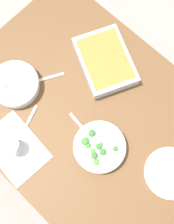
# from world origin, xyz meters

# --- Properties ---
(ground_plane) EXTENTS (6.00, 6.00, 0.00)m
(ground_plane) POSITION_xyz_m (0.00, 0.00, 0.00)
(ground_plane) COLOR #9E9389
(dining_table) EXTENTS (1.20, 0.90, 0.74)m
(dining_table) POSITION_xyz_m (0.00, 0.00, 0.65)
(dining_table) COLOR brown
(dining_table) RESTS_ON ground_plane
(placemat) EXTENTS (0.29, 0.22, 0.00)m
(placemat) POSITION_xyz_m (0.12, 0.33, 0.74)
(placemat) COLOR silver
(placemat) RESTS_ON dining_table
(stew_bowl) EXTENTS (0.22, 0.22, 0.06)m
(stew_bowl) POSITION_xyz_m (0.32, 0.14, 0.77)
(stew_bowl) COLOR silver
(stew_bowl) RESTS_ON dining_table
(broccoli_bowl) EXTENTS (0.23, 0.23, 0.07)m
(broccoli_bowl) POSITION_xyz_m (-0.15, 0.08, 0.77)
(broccoli_bowl) COLOR silver
(broccoli_bowl) RESTS_ON dining_table
(baking_dish) EXTENTS (0.37, 0.33, 0.06)m
(baking_dish) POSITION_xyz_m (0.10, -0.23, 0.77)
(baking_dish) COLOR silver
(baking_dish) RESTS_ON dining_table
(drink_cup) EXTENTS (0.07, 0.07, 0.08)m
(drink_cup) POSITION_xyz_m (0.12, 0.33, 0.78)
(drink_cup) COLOR #B2BCC6
(drink_cup) RESTS_ON dining_table
(side_plate) EXTENTS (0.22, 0.22, 0.01)m
(side_plate) POSITION_xyz_m (-0.44, -0.05, 0.75)
(side_plate) COLOR white
(side_plate) RESTS_ON dining_table
(spoon_by_stew) EXTENTS (0.10, 0.16, 0.01)m
(spoon_by_stew) POSITION_xyz_m (0.26, 0.04, 0.74)
(spoon_by_stew) COLOR silver
(spoon_by_stew) RESTS_ON dining_table
(spoon_by_broccoli) EXTENTS (0.18, 0.04, 0.01)m
(spoon_by_broccoli) POSITION_xyz_m (-0.06, 0.07, 0.74)
(spoon_by_broccoli) COLOR silver
(spoon_by_broccoli) RESTS_ON dining_table
(spoon_spare) EXTENTS (0.08, 0.17, 0.01)m
(spoon_spare) POSITION_xyz_m (0.15, 0.24, 0.74)
(spoon_spare) COLOR silver
(spoon_spare) RESTS_ON dining_table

